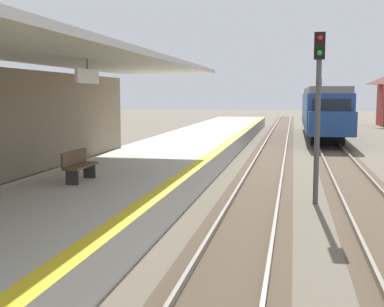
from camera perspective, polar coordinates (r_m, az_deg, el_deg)
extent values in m
cube|color=#B7B5AD|center=(17.17, -7.74, -3.21)|extent=(5.00, 80.00, 0.90)
cube|color=yellow|center=(16.51, -0.35, -1.95)|extent=(0.50, 80.00, 0.01)
cube|color=silver|center=(11.96, -17.21, 11.06)|extent=(4.40, 24.00, 0.16)
cube|color=white|center=(13.57, -11.57, 8.42)|extent=(0.08, 1.40, 0.36)
cylinder|color=#333333|center=(13.58, -11.60, 9.74)|extent=(0.03, 0.03, 0.27)
cube|color=#4C3D2D|center=(20.31, 7.89, -2.97)|extent=(2.34, 120.00, 0.01)
cube|color=slate|center=(20.35, 5.87, -2.69)|extent=(0.08, 120.00, 0.15)
cube|color=slate|center=(20.27, 9.93, -2.80)|extent=(0.08, 120.00, 0.15)
cube|color=#4C3D2D|center=(20.40, 17.48, -3.17)|extent=(2.34, 120.00, 0.01)
cube|color=slate|center=(20.32, 15.47, -2.91)|extent=(0.08, 120.00, 0.15)
cube|color=slate|center=(20.48, 19.49, -2.98)|extent=(0.08, 120.00, 0.15)
cube|color=navy|center=(41.73, 14.38, 4.63)|extent=(2.90, 18.00, 2.70)
cube|color=slate|center=(41.71, 14.44, 6.79)|extent=(2.67, 18.00, 0.44)
cube|color=black|center=(32.72, 15.25, 4.83)|extent=(2.32, 0.06, 1.21)
cube|color=navy|center=(31.98, 15.30, 3.22)|extent=(2.78, 1.60, 1.49)
cube|color=black|center=(41.82, 16.40, 5.13)|extent=(0.04, 15.84, 0.86)
cylinder|color=#333333|center=(45.31, 14.22, 7.61)|extent=(0.06, 0.06, 0.90)
cube|color=black|center=(35.99, 14.80, 1.61)|extent=(2.17, 2.20, 0.72)
cube|color=black|center=(47.65, 13.94, 2.81)|extent=(2.17, 2.20, 0.72)
cylinder|color=#4C4C4C|center=(16.04, 13.77, 2.27)|extent=(0.16, 0.16, 4.40)
cube|color=black|center=(16.06, 14.03, 11.56)|extent=(0.32, 0.24, 0.80)
sphere|color=red|center=(15.94, 14.07, 12.39)|extent=(0.16, 0.16, 0.16)
sphere|color=green|center=(15.90, 14.03, 10.81)|extent=(0.16, 0.16, 0.16)
cube|color=brown|center=(14.83, -12.26, -1.37)|extent=(0.44, 1.60, 0.06)
cube|color=brown|center=(14.88, -12.99, -0.43)|extent=(0.06, 1.60, 0.40)
cube|color=#333333|center=(14.32, -13.19, -2.57)|extent=(0.36, 0.08, 0.44)
cube|color=#333333|center=(15.41, -11.35, -1.88)|extent=(0.36, 0.08, 0.44)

